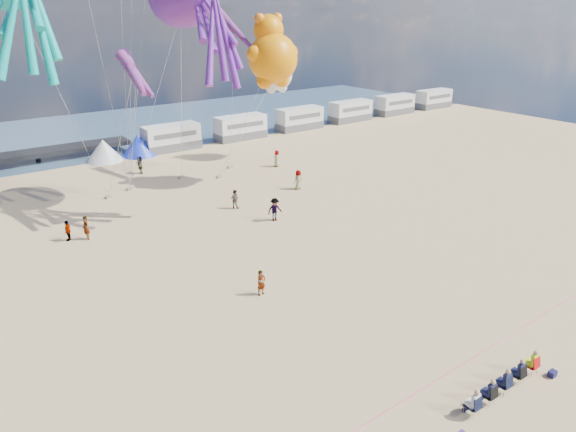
{
  "coord_description": "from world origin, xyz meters",
  "views": [
    {
      "loc": [
        -18.04,
        -16.07,
        15.54
      ],
      "look_at": [
        -1.87,
        6.0,
        4.48
      ],
      "focal_mm": 32.0,
      "sensor_mm": 36.0,
      "label": 1
    }
  ],
  "objects_px": {
    "windsock_left": "(133,73)",
    "sandbag_b": "(182,177)",
    "sandbag_e": "(130,189)",
    "windsock_right": "(136,75)",
    "motorhome_4": "(395,105)",
    "beachgoer_6": "(277,158)",
    "motorhome_0": "(171,138)",
    "beachgoer_2": "(275,210)",
    "kite_panda": "(277,74)",
    "motorhome_1": "(240,127)",
    "motorhome_5": "(434,99)",
    "beachgoer_3": "(68,230)",
    "beachgoer_5": "(86,228)",
    "motorhome_2": "(299,119)",
    "motorhome_3": "(350,111)",
    "tent_white": "(104,150)",
    "kite_teddy_orange": "(273,58)",
    "tent_blue": "(139,145)",
    "sandbag_c": "(219,177)",
    "spectator_row": "(504,380)",
    "sandbag_d": "(230,167)",
    "beachgoer_1": "(235,199)",
    "beachgoer_0": "(298,180)",
    "beachgoer_4": "(140,165)",
    "sandbag_a": "(109,197)",
    "cooler_navy": "(552,374)",
    "windsock_mid": "(234,29)",
    "standing_person": "(261,283)"
  },
  "relations": [
    {
      "from": "tent_blue",
      "to": "motorhome_4",
      "type": "bearing_deg",
      "value": 0.0
    },
    {
      "from": "windsock_left",
      "to": "sandbag_b",
      "type": "bearing_deg",
      "value": 58.41
    },
    {
      "from": "motorhome_0",
      "to": "beachgoer_6",
      "type": "xyz_separation_m",
      "value": [
        6.06,
        -13.01,
        -0.62
      ]
    },
    {
      "from": "tent_blue",
      "to": "standing_person",
      "type": "bearing_deg",
      "value": -99.74
    },
    {
      "from": "beachgoer_1",
      "to": "motorhome_4",
      "type": "bearing_deg",
      "value": -99.9
    },
    {
      "from": "sandbag_c",
      "to": "windsock_right",
      "type": "relative_size",
      "value": 0.09
    },
    {
      "from": "motorhome_2",
      "to": "beachgoer_1",
      "type": "distance_m",
      "value": 31.01
    },
    {
      "from": "tent_white",
      "to": "windsock_left",
      "type": "relative_size",
      "value": 0.64
    },
    {
      "from": "motorhome_2",
      "to": "tent_white",
      "type": "relative_size",
      "value": 1.65
    },
    {
      "from": "beachgoer_2",
      "to": "sandbag_e",
      "type": "distance_m",
      "value": 15.51
    },
    {
      "from": "motorhome_2",
      "to": "beachgoer_6",
      "type": "distance_m",
      "value": 18.36
    },
    {
      "from": "beachgoer_0",
      "to": "kite_teddy_orange",
      "type": "bearing_deg",
      "value": -85.18
    },
    {
      "from": "tent_blue",
      "to": "beachgoer_2",
      "type": "relative_size",
      "value": 2.13
    },
    {
      "from": "beachgoer_2",
      "to": "windsock_mid",
      "type": "height_order",
      "value": "windsock_mid"
    },
    {
      "from": "beachgoer_2",
      "to": "kite_panda",
      "type": "relative_size",
      "value": 0.32
    },
    {
      "from": "motorhome_4",
      "to": "beachgoer_6",
      "type": "xyz_separation_m",
      "value": [
        -31.94,
        -13.01,
        -0.62
      ]
    },
    {
      "from": "sandbag_b",
      "to": "beachgoer_5",
      "type": "bearing_deg",
      "value": -141.94
    },
    {
      "from": "sandbag_c",
      "to": "beachgoer_0",
      "type": "bearing_deg",
      "value": -59.89
    },
    {
      "from": "beachgoer_3",
      "to": "sandbag_d",
      "type": "bearing_deg",
      "value": 150.15
    },
    {
      "from": "kite_teddy_orange",
      "to": "motorhome_3",
      "type": "bearing_deg",
      "value": 36.36
    },
    {
      "from": "tent_blue",
      "to": "sandbag_a",
      "type": "distance_m",
      "value": 14.5
    },
    {
      "from": "sandbag_b",
      "to": "kite_panda",
      "type": "xyz_separation_m",
      "value": [
        12.29,
        1.04,
        8.99
      ]
    },
    {
      "from": "spectator_row",
      "to": "sandbag_d",
      "type": "bearing_deg",
      "value": 78.13
    },
    {
      "from": "beachgoer_2",
      "to": "beachgoer_4",
      "type": "relative_size",
      "value": 1.06
    },
    {
      "from": "motorhome_1",
      "to": "motorhome_5",
      "type": "xyz_separation_m",
      "value": [
        38.0,
        0.0,
        0.0
      ]
    },
    {
      "from": "beachgoer_6",
      "to": "motorhome_2",
      "type": "bearing_deg",
      "value": -169.29
    },
    {
      "from": "motorhome_3",
      "to": "sandbag_a",
      "type": "xyz_separation_m",
      "value": [
        -40.13,
        -12.29,
        -1.39
      ]
    },
    {
      "from": "motorhome_0",
      "to": "sandbag_e",
      "type": "relative_size",
      "value": 13.2
    },
    {
      "from": "beachgoer_2",
      "to": "windsock_left",
      "type": "distance_m",
      "value": 14.51
    },
    {
      "from": "cooler_navy",
      "to": "sandbag_a",
      "type": "relative_size",
      "value": 0.76
    },
    {
      "from": "spectator_row",
      "to": "sandbag_b",
      "type": "relative_size",
      "value": 12.2
    },
    {
      "from": "beachgoer_5",
      "to": "beachgoer_6",
      "type": "height_order",
      "value": "beachgoer_5"
    },
    {
      "from": "motorhome_0",
      "to": "windsock_mid",
      "type": "xyz_separation_m",
      "value": [
        1.54,
        -12.83,
        12.31
      ]
    },
    {
      "from": "beachgoer_1",
      "to": "sandbag_b",
      "type": "height_order",
      "value": "beachgoer_1"
    },
    {
      "from": "motorhome_2",
      "to": "windsock_right",
      "type": "xyz_separation_m",
      "value": [
        -29.28,
        -18.65,
        9.6
      ]
    },
    {
      "from": "motorhome_4",
      "to": "kite_panda",
      "type": "xyz_separation_m",
      "value": [
        -29.64,
        -9.78,
        7.6
      ]
    },
    {
      "from": "motorhome_3",
      "to": "beachgoer_6",
      "type": "relative_size",
      "value": 3.74
    },
    {
      "from": "sandbag_e",
      "to": "windsock_right",
      "type": "relative_size",
      "value": 0.09
    },
    {
      "from": "windsock_left",
      "to": "sandbag_e",
      "type": "bearing_deg",
      "value": 90.01
    },
    {
      "from": "motorhome_5",
      "to": "tent_white",
      "type": "distance_m",
      "value": 55.5
    },
    {
      "from": "tent_white",
      "to": "beachgoer_0",
      "type": "distance_m",
      "value": 23.22
    },
    {
      "from": "motorhome_5",
      "to": "sandbag_d",
      "type": "height_order",
      "value": "motorhome_5"
    },
    {
      "from": "beachgoer_4",
      "to": "kite_panda",
      "type": "bearing_deg",
      "value": 89.87
    },
    {
      "from": "tent_white",
      "to": "tent_blue",
      "type": "bearing_deg",
      "value": 0.0
    },
    {
      "from": "spectator_row",
      "to": "sandbag_e",
      "type": "relative_size",
      "value": 12.2
    },
    {
      "from": "motorhome_0",
      "to": "kite_teddy_orange",
      "type": "bearing_deg",
      "value": -80.02
    },
    {
      "from": "beachgoer_1",
      "to": "kite_teddy_orange",
      "type": "distance_m",
      "value": 13.29
    },
    {
      "from": "tent_blue",
      "to": "beachgoer_0",
      "type": "height_order",
      "value": "tent_blue"
    },
    {
      "from": "windsock_right",
      "to": "beachgoer_3",
      "type": "bearing_deg",
      "value": -176.63
    },
    {
      "from": "sandbag_d",
      "to": "motorhome_0",
      "type": "bearing_deg",
      "value": 99.34
    }
  ]
}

